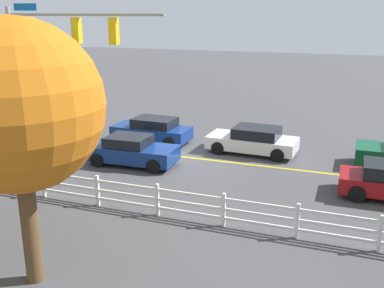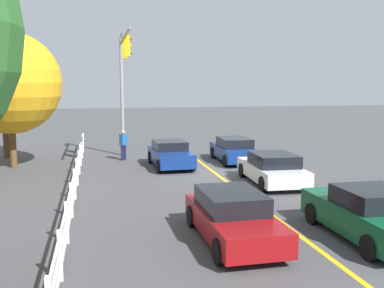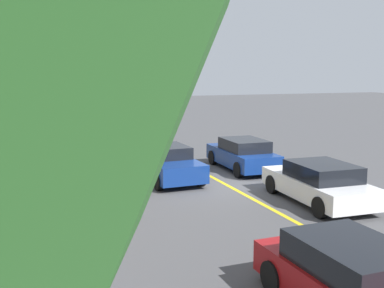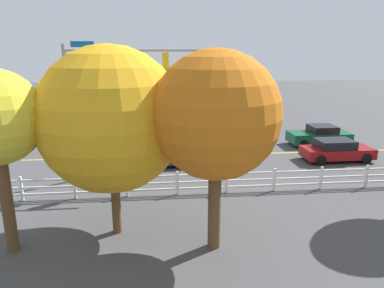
# 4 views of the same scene
# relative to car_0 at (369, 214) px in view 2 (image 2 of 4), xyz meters

# --- Properties ---
(ground_plane) EXTENTS (120.00, 120.00, 0.00)m
(ground_plane) POSITION_rel_car_0_xyz_m (10.26, 1.76, -0.69)
(ground_plane) COLOR #444447
(lane_center_stripe) EXTENTS (28.00, 0.16, 0.01)m
(lane_center_stripe) POSITION_rel_car_0_xyz_m (6.26, 1.76, -0.69)
(lane_center_stripe) COLOR gold
(lane_center_stripe) RESTS_ON ground_plane
(signal_assembly) EXTENTS (7.07, 0.38, 7.08)m
(signal_assembly) POSITION_rel_car_0_xyz_m (14.07, 5.74, 4.28)
(signal_assembly) COLOR gray
(signal_assembly) RESTS_ON ground_plane
(car_0) EXTENTS (4.32, 1.99, 1.45)m
(car_0) POSITION_rel_car_0_xyz_m (0.00, 0.00, 0.00)
(car_0) COLOR #0C4C2D
(car_0) RESTS_ON ground_plane
(car_1) EXTENTS (4.43, 2.13, 1.33)m
(car_1) POSITION_rel_car_0_xyz_m (6.98, -0.04, -0.04)
(car_1) COLOR silver
(car_1) RESTS_ON ground_plane
(car_2) EXTENTS (4.09, 1.98, 1.34)m
(car_2) POSITION_rel_car_0_xyz_m (11.80, 3.58, -0.03)
(car_2) COLOR navy
(car_2) RESTS_ON ground_plane
(car_3) EXTENTS (4.24, 1.94, 1.35)m
(car_3) POSITION_rel_car_0_xyz_m (12.49, -0.06, -0.02)
(car_3) COLOR navy
(car_3) RESTS_ON ground_plane
(car_4) EXTENTS (4.29, 1.89, 1.34)m
(car_4) POSITION_rel_car_0_xyz_m (0.64, 3.72, -0.03)
(car_4) COLOR maroon
(car_4) RESTS_ON ground_plane
(pedestrian) EXTENTS (0.46, 0.47, 1.69)m
(pedestrian) POSITION_rel_car_0_xyz_m (14.34, 5.83, 0.23)
(pedestrian) COLOR #191E3F
(pedestrian) RESTS_ON ground_plane
(white_rail_fence) EXTENTS (26.10, 0.10, 1.15)m
(white_rail_fence) POSITION_rel_car_0_xyz_m (7.26, 8.13, -0.09)
(white_rail_fence) COLOR white
(white_rail_fence) RESTS_ON ground_plane
(tree_2) EXTENTS (3.02, 3.02, 6.13)m
(tree_2) POSITION_rel_car_0_xyz_m (16.68, 12.40, 3.87)
(tree_2) COLOR brown
(tree_2) RESTS_ON ground_plane
(tree_3) EXTENTS (5.11, 5.11, 6.86)m
(tree_3) POSITION_rel_car_0_xyz_m (13.27, 11.47, 3.60)
(tree_3) COLOR brown
(tree_3) RESTS_ON ground_plane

